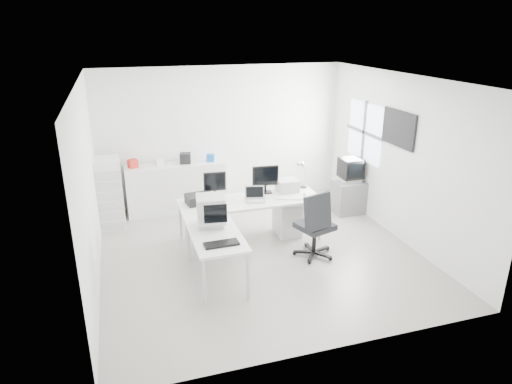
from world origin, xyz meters
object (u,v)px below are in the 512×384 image
object	(u,v)px
drawer_pedestal	(287,218)
laptop	(255,195)
inkjet_printer	(199,199)
main_desk	(250,220)
sideboard	(177,188)
lcd_monitor_small	(215,185)
crt_monitor	(211,210)
office_chair	(315,223)
tv_cabinet	(349,197)
crt_tv	(351,170)
side_desk	(216,256)
filing_cabinet	(110,193)
laser_printer	(287,185)
lcd_monitor_large	(265,180)

from	to	relation	value
drawer_pedestal	laptop	size ratio (longest dim) A/B	1.70
drawer_pedestal	inkjet_printer	size ratio (longest dim) A/B	1.42
main_desk	sideboard	xyz separation A→B (m)	(-1.01, 1.72, 0.11)
lcd_monitor_small	crt_monitor	bearing A→B (deg)	-100.41
drawer_pedestal	office_chair	xyz separation A→B (m)	(0.12, -0.90, 0.27)
tv_cabinet	laptop	bearing A→B (deg)	-161.36
crt_tv	side_desk	bearing A→B (deg)	-150.58
office_chair	filing_cabinet	xyz separation A→B (m)	(-3.10, 2.16, 0.08)
crt_monitor	filing_cabinet	xyz separation A→B (m)	(-1.43, 2.17, -0.34)
office_chair	tv_cabinet	size ratio (longest dim) A/B	1.77
crt_monitor	laptop	bearing A→B (deg)	47.02
crt_tv	sideboard	bearing A→B (deg)	161.41
side_desk	lcd_monitor_small	xyz separation A→B (m)	(0.30, 1.35, 0.61)
crt_monitor	main_desk	bearing A→B (deg)	52.22
side_desk	drawer_pedestal	size ratio (longest dim) A/B	2.33
side_desk	crt_monitor	distance (m)	0.67
lcd_monitor_small	laser_printer	distance (m)	1.31
crt_tv	laptop	bearing A→B (deg)	-161.36
side_desk	sideboard	bearing A→B (deg)	93.31
lcd_monitor_large	lcd_monitor_small	bearing A→B (deg)	-175.42
main_desk	tv_cabinet	xyz separation A→B (m)	(2.22, 0.63, -0.05)
lcd_monitor_large	tv_cabinet	size ratio (longest dim) A/B	0.74
lcd_monitor_small	inkjet_printer	bearing A→B (deg)	-148.59
crt_monitor	inkjet_printer	bearing A→B (deg)	97.22
drawer_pedestal	lcd_monitor_small	distance (m)	1.44
lcd_monitor_large	laptop	xyz separation A→B (m)	(-0.30, -0.35, -0.13)
laptop	sideboard	bearing A→B (deg)	133.51
crt_tv	inkjet_printer	bearing A→B (deg)	-170.16
sideboard	filing_cabinet	bearing A→B (deg)	-162.31
lcd_monitor_small	tv_cabinet	size ratio (longest dim) A/B	0.72
sideboard	tv_cabinet	bearing A→B (deg)	-18.59
lcd_monitor_large	tv_cabinet	distance (m)	2.02
filing_cabinet	drawer_pedestal	bearing A→B (deg)	-23.07
sideboard	filing_cabinet	size ratio (longest dim) A/B	1.49
laptop	filing_cabinet	distance (m)	2.73
tv_cabinet	crt_tv	size ratio (longest dim) A/B	1.30
lcd_monitor_large	crt_monitor	distance (m)	1.63
side_desk	tv_cabinet	world-z (taller)	side_desk
laptop	crt_tv	world-z (taller)	crt_tv
main_desk	laptop	xyz separation A→B (m)	(0.05, -0.10, 0.49)
side_desk	lcd_monitor_large	distance (m)	1.91
main_desk	filing_cabinet	world-z (taller)	filing_cabinet
office_chair	sideboard	bearing A→B (deg)	108.10
lcd_monitor_small	lcd_monitor_large	world-z (taller)	lcd_monitor_large
tv_cabinet	sideboard	world-z (taller)	sideboard
crt_monitor	tv_cabinet	xyz separation A→B (m)	(3.07, 1.48, -0.67)
inkjet_printer	laser_printer	bearing A→B (deg)	-2.44
inkjet_printer	lcd_monitor_large	distance (m)	1.22
inkjet_printer	sideboard	bearing A→B (deg)	89.01
lcd_monitor_small	laptop	world-z (taller)	lcd_monitor_small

